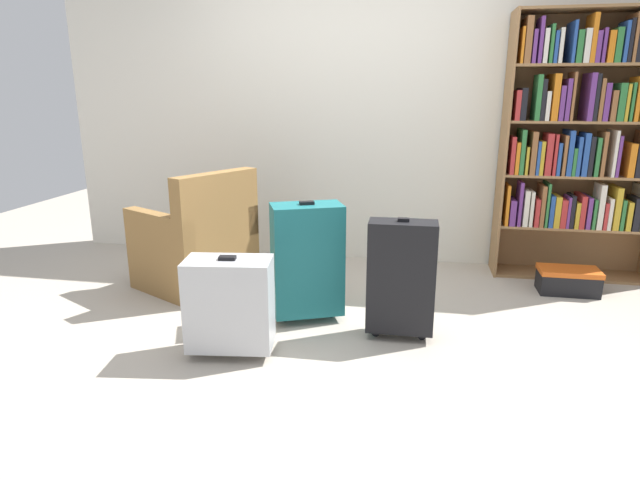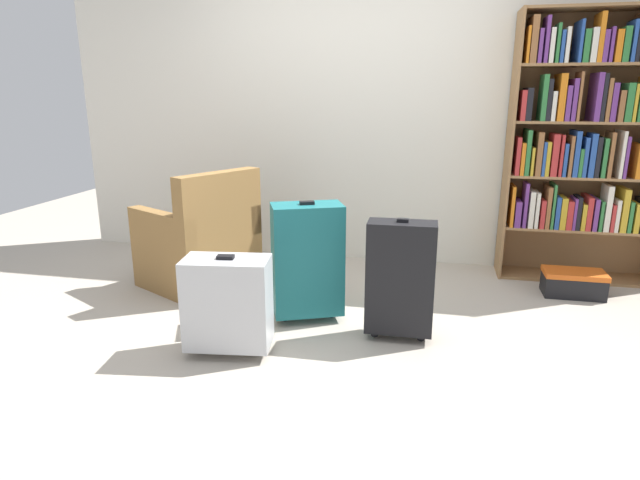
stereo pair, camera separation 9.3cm
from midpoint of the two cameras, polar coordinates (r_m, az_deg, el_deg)
The scene contains 9 objects.
ground_plane at distance 3.33m, azimuth -1.44°, elevation -10.01°, with size 8.97×8.97×0.00m, color #B2A899.
back_wall at distance 4.66m, azimuth 2.81°, elevation 13.87°, with size 5.12×0.10×2.60m, color silver.
bookshelf at distance 4.54m, azimuth 25.99°, elevation 9.92°, with size 1.19×0.34×2.03m.
armchair at distance 4.11m, azimuth -13.74°, elevation -0.70°, with size 0.95×0.95×0.90m.
mug at distance 3.99m, azimuth -6.93°, elevation -4.89°, with size 0.12×0.08×0.10m.
storage_box at distance 4.32m, azimuth 24.63°, elevation -3.95°, with size 0.43×0.24×0.19m.
suitcase_teal at distance 3.38m, azimuth -2.18°, elevation -2.12°, with size 0.50×0.40×0.79m.
suitcase_black at distance 3.16m, azimuth 7.90°, elevation -3.99°, with size 0.40×0.19×0.74m.
suitcase_silver at distance 3.01m, azimuth -10.60°, elevation -6.77°, with size 0.50×0.31×0.58m.
Camera 1 is at (0.58, -2.94, 1.43)m, focal length 29.68 mm.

